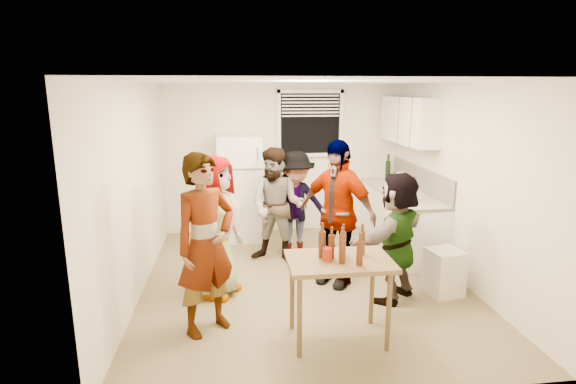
{
  "coord_description": "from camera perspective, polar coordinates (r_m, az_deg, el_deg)",
  "views": [
    {
      "loc": [
        -0.86,
        -5.28,
        2.42
      ],
      "look_at": [
        -0.18,
        0.19,
        1.15
      ],
      "focal_mm": 28.0,
      "sensor_mm": 36.0,
      "label": 1
    }
  ],
  "objects": [
    {
      "name": "room",
      "position": [
        5.87,
        1.98,
        -11.37
      ],
      "size": [
        4.0,
        4.5,
        2.5
      ],
      "primitive_type": null,
      "color": "white",
      "rests_on": "ground"
    },
    {
      "name": "window",
      "position": [
        7.63,
        2.84,
        8.66
      ],
      "size": [
        1.12,
        0.1,
        1.06
      ],
      "primitive_type": null,
      "color": "white",
      "rests_on": "room"
    },
    {
      "name": "refrigerator",
      "position": [
        7.33,
        -6.08,
        0.53
      ],
      "size": [
        0.7,
        0.7,
        1.7
      ],
      "primitive_type": "cube",
      "color": "white",
      "rests_on": "ground"
    },
    {
      "name": "counter_lower",
      "position": [
        7.2,
        14.05,
        -3.47
      ],
      "size": [
        0.6,
        2.2,
        0.86
      ],
      "primitive_type": "cube",
      "color": "white",
      "rests_on": "ground"
    },
    {
      "name": "countertop",
      "position": [
        7.09,
        14.24,
        0.02
      ],
      "size": [
        0.64,
        2.22,
        0.04
      ],
      "primitive_type": "cube",
      "color": "beige",
      "rests_on": "counter_lower"
    },
    {
      "name": "backsplash",
      "position": [
        7.16,
        16.46,
        1.64
      ],
      "size": [
        0.03,
        2.2,
        0.36
      ],
      "primitive_type": "cube",
      "color": "#A39D95",
      "rests_on": "countertop"
    },
    {
      "name": "upper_cabinets",
      "position": [
        7.17,
        15.12,
        8.77
      ],
      "size": [
        0.34,
        1.6,
        0.7
      ],
      "primitive_type": "cube",
      "color": "white",
      "rests_on": "room"
    },
    {
      "name": "kettle",
      "position": [
        7.26,
        13.28,
        0.54
      ],
      "size": [
        0.25,
        0.23,
        0.18
      ],
      "primitive_type": null,
      "rotation": [
        0.0,
        0.0,
        -0.27
      ],
      "color": "silver",
      "rests_on": "countertop"
    },
    {
      "name": "paper_towel",
      "position": [
        7.11,
        14.01,
        0.23
      ],
      "size": [
        0.13,
        0.13,
        0.28
      ],
      "primitive_type": "cylinder",
      "color": "white",
      "rests_on": "countertop"
    },
    {
      "name": "wine_bottle",
      "position": [
        7.84,
        12.5,
        1.47
      ],
      "size": [
        0.08,
        0.08,
        0.33
      ],
      "primitive_type": "cylinder",
      "color": "black",
      "rests_on": "countertop"
    },
    {
      "name": "beer_bottle_counter",
      "position": [
        6.45,
        15.55,
        -1.15
      ],
      "size": [
        0.07,
        0.07,
        0.26
      ],
      "primitive_type": "cylinder",
      "color": "#47230C",
      "rests_on": "countertop"
    },
    {
      "name": "blue_cup",
      "position": [
        6.37,
        14.28,
        -1.24
      ],
      "size": [
        0.09,
        0.09,
        0.12
      ],
      "primitive_type": "cylinder",
      "color": "#183FA4",
      "rests_on": "countertop"
    },
    {
      "name": "picture_frame",
      "position": [
        7.49,
        14.85,
        1.44
      ],
      "size": [
        0.02,
        0.19,
        0.16
      ],
      "primitive_type": "cube",
      "color": "#E5D554",
      "rests_on": "countertop"
    },
    {
      "name": "trash_bin",
      "position": [
        5.78,
        19.18,
        -9.82
      ],
      "size": [
        0.43,
        0.43,
        0.55
      ],
      "primitive_type": "cube",
      "rotation": [
        0.0,
        0.0,
        0.17
      ],
      "color": "silver",
      "rests_on": "ground"
    },
    {
      "name": "serving_table",
      "position": [
        4.71,
        6.27,
        -18.01
      ],
      "size": [
        0.99,
        0.66,
        0.84
      ],
      "primitive_type": null,
      "rotation": [
        0.0,
        0.0,
        0.0
      ],
      "color": "brown",
      "rests_on": "ground"
    },
    {
      "name": "beer_bottle_table",
      "position": [
        4.37,
        4.3,
        -8.24
      ],
      "size": [
        0.07,
        0.07,
        0.26
      ],
      "primitive_type": "cylinder",
      "color": "#47230C",
      "rests_on": "serving_table"
    },
    {
      "name": "red_cup",
      "position": [
        4.3,
        5.0,
        -8.62
      ],
      "size": [
        0.09,
        0.09,
        0.12
      ],
      "primitive_type": "cylinder",
      "color": "#AC230E",
      "rests_on": "serving_table"
    },
    {
      "name": "guest_grey",
      "position": [
        5.64,
        -8.85,
        -12.57
      ],
      "size": [
        1.88,
        1.56,
        0.54
      ],
      "primitive_type": "imported",
      "rotation": [
        0.0,
        0.0,
        1.05
      ],
      "color": "gray",
      "rests_on": "ground"
    },
    {
      "name": "guest_stripe",
      "position": [
        4.91,
        -9.96,
        -16.76
      ],
      "size": [
        1.64,
        1.87,
        0.44
      ],
      "primitive_type": "imported",
      "rotation": [
        0.0,
        0.0,
        0.65
      ],
      "color": "#141933",
      "rests_on": "ground"
    },
    {
      "name": "guest_back_left",
      "position": [
        6.54,
        -1.37,
        -8.75
      ],
      "size": [
        1.41,
        1.82,
        0.62
      ],
      "primitive_type": "imported",
      "rotation": [
        0.0,
        0.0,
        -0.43
      ],
      "color": "brown",
      "rests_on": "ground"
    },
    {
      "name": "guest_back_right",
      "position": [
        6.77,
        0.93,
        -7.99
      ],
      "size": [
        1.18,
        1.66,
        0.58
      ],
      "primitive_type": "imported",
      "rotation": [
        0.0,
        0.0,
        0.12
      ],
      "color": "#45454A",
      "rests_on": "ground"
    },
    {
      "name": "guest_black",
      "position": [
        5.91,
        5.96,
        -11.28
      ],
      "size": [
        2.06,
        2.05,
        0.45
      ],
      "primitive_type": "imported",
      "rotation": [
        0.0,
        0.0,
        -0.8
      ],
      "color": "black",
      "rests_on": "ground"
    },
    {
      "name": "guest_orange",
      "position": [
        5.61,
        13.24,
        -12.94
      ],
      "size": [
        2.07,
        2.07,
        0.45
      ],
      "primitive_type": "imported",
      "rotation": [
        0.0,
        0.0,
        3.87
      ],
      "color": "#F37147",
      "rests_on": "ground"
    }
  ]
}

